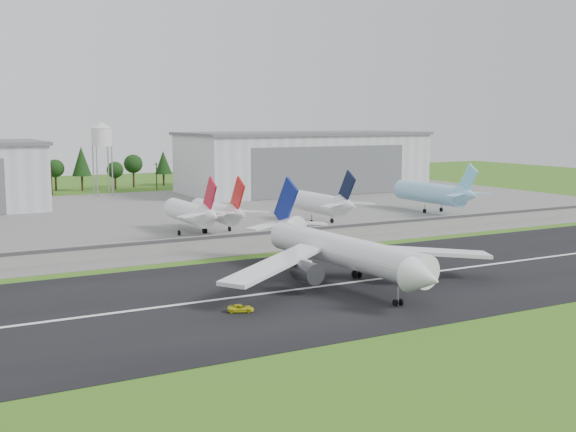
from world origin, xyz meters
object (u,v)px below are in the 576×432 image
parked_jet_red_b (220,212)px  main_airliner (346,259)px  parked_jet_red_a (193,213)px  parked_jet_skyblue (436,193)px  parked_jet_navy (324,203)px  ground_vehicle (241,308)px

parked_jet_red_b → main_airliner: bearing=-92.9°
parked_jet_red_a → parked_jet_skyblue: (86.52, 5.07, 0.47)m
parked_jet_red_a → parked_jet_red_b: 7.58m
parked_jet_red_a → parked_jet_skyblue: size_ratio=0.84×
parked_jet_navy → parked_jet_skyblue: (45.89, 5.04, 0.30)m
parked_jet_red_b → parked_jet_navy: 33.06m
parked_jet_navy → parked_jet_red_b: bearing=-179.9°
main_airliner → ground_vehicle: main_airliner is taller
main_airliner → parked_jet_skyblue: 109.46m
ground_vehicle → parked_jet_red_a: bearing=7.2°
ground_vehicle → parked_jet_skyblue: parked_jet_skyblue is taller
ground_vehicle → parked_jet_navy: size_ratio=0.14×
parked_jet_skyblue → parked_jet_navy: bearing=-173.7°
parked_jet_red_a → parked_jet_navy: bearing=0.0°
parked_jet_red_a → parked_jet_skyblue: 86.67m
main_airliner → ground_vehicle: 27.23m
parked_jet_skyblue → main_airliner: bearing=-138.8°
main_airliner → parked_jet_red_a: (-4.14, 66.98, 1.20)m
parked_jet_red_a → parked_jet_red_b: parked_jet_red_a is taller
ground_vehicle → parked_jet_red_b: size_ratio=0.14×
main_airliner → parked_jet_red_b: bearing=-96.6°
parked_jet_red_a → parked_jet_navy: 40.63m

